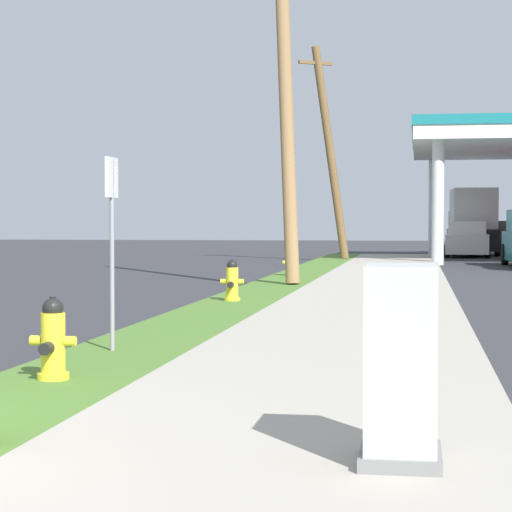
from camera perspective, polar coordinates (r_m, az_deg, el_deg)
name	(u,v)px	position (r m, az deg, el deg)	size (l,w,h in m)	color
sidewalk_slab	(260,483)	(5.85, 0.23, -12.64)	(3.20, 80.00, 0.12)	#A8A093
fire_hydrant_nearest	(53,343)	(9.28, -11.36, -4.84)	(0.42, 0.38, 0.74)	yellow
fire_hydrant_second	(232,283)	(18.20, -1.35, -1.51)	(0.42, 0.38, 0.74)	yellow
fire_hydrant_third	(291,263)	(26.84, 1.96, -0.41)	(0.42, 0.37, 0.74)	yellow
utility_pole_midground	(284,57)	(23.89, 1.61, 11.11)	(1.09, 2.12, 10.29)	#937047
utility_pole_background	(330,151)	(39.40, 4.18, 5.91)	(1.95, 1.30, 8.17)	brown
utility_cabinet	(401,372)	(6.01, 8.16, -6.45)	(0.47, 0.61, 1.16)	slate
street_sign_post	(112,213)	(11.20, -8.12, 2.43)	(0.05, 0.36, 2.12)	gray
car_white_by_near_pump	(467,241)	(45.82, 11.79, 0.85)	(2.12, 4.58, 1.57)	white
truck_black_on_apron	(472,223)	(49.51, 12.05, 1.81)	(2.28, 6.45, 3.11)	black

